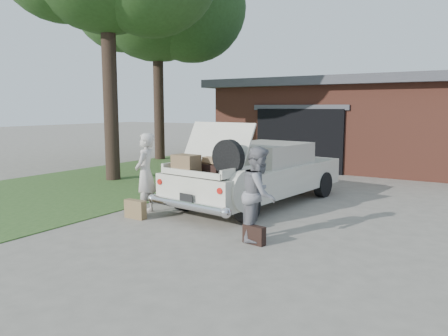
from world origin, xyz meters
The scene contains 8 objects.
ground centered at (0.00, 0.00, 0.00)m, with size 90.00×90.00×0.00m, color gray.
grass_strip centered at (-5.50, 3.00, 0.01)m, with size 6.00×16.00×0.02m, color #2D4C1E.
house centered at (0.98, 11.47, 1.67)m, with size 12.80×7.80×3.30m.
sedan centered at (-0.30, 2.58, 0.73)m, with size 2.48×5.14×1.94m.
woman_left centered at (-1.87, 0.45, 0.86)m, with size 0.63×0.41×1.72m, color beige.
woman_right centered at (1.03, 0.07, 0.80)m, with size 0.78×0.61×1.60m, color gray.
suitcase_left centered at (-1.77, 0.02, 0.19)m, with size 0.49×0.16×0.38m, color olive.
suitcase_right centered at (1.08, -0.19, 0.16)m, with size 0.40×0.13×0.31m, color black.
Camera 1 is at (4.36, -6.40, 2.24)m, focal length 35.00 mm.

